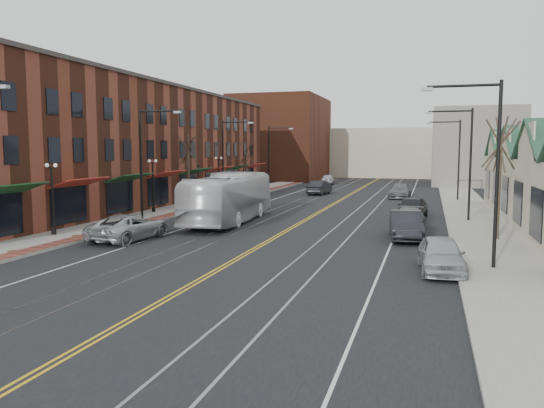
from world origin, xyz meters
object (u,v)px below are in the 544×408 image
Objects in this scene: parked_car_c at (409,219)px; parked_car_d at (412,207)px; transit_bus at (229,198)px; parked_car_a at (441,255)px; parked_suv at (129,227)px; parked_car_b at (406,225)px.

parked_car_d is at bearing 92.10° from parked_car_c.
transit_bus is 2.83× the size of parked_car_a.
transit_bus is at bearing 135.53° from parked_car_a.
parked_car_a is at bearing -79.36° from parked_car_c.
parked_car_c is at bearing 177.14° from transit_bus.
parked_suv is at bearing 164.68° from parked_car_a.
parked_car_b is at bearing -158.02° from parked_suv.
parked_car_b is 10.00m from parked_car_d.
transit_bus is 9.20m from parked_suv.
parked_suv is 1.23× the size of parked_car_a.
parked_car_b is 1.04× the size of parked_car_c.
parked_car_b is (12.50, -3.88, -0.94)m from transit_bus.
transit_bus is 2.31× the size of parked_suv.
transit_bus is 2.62× the size of parked_car_d.
transit_bus is 18.65m from parked_car_a.
transit_bus is at bearing -146.40° from parked_car_d.
parked_suv is 1.14× the size of parked_car_c.
transit_bus is at bearing -177.66° from parked_car_c.
parked_car_a reaches higher than parked_car_c.
parked_car_c is (12.50, 0.05, -1.07)m from transit_bus.
parked_car_b is at bearing -87.90° from parked_car_c.
parked_suv reaches higher than parked_car_a.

